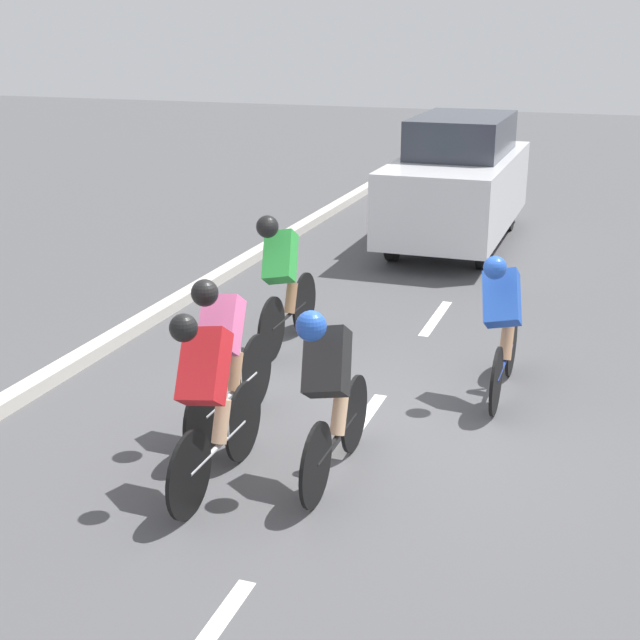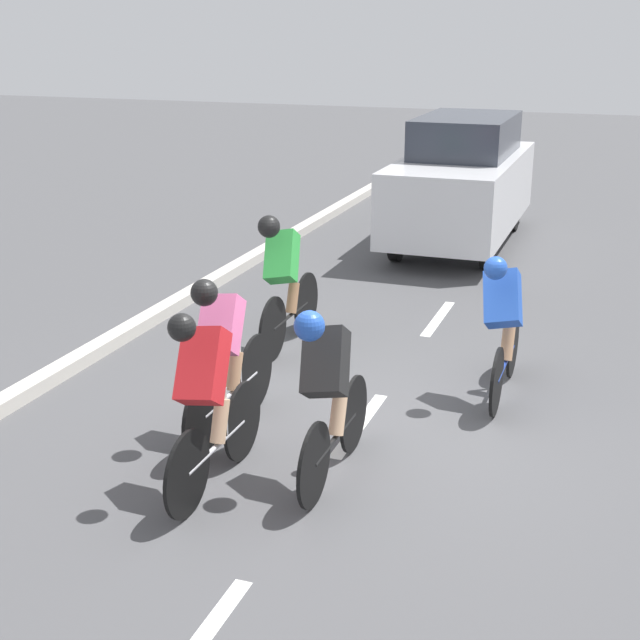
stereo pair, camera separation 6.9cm
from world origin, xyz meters
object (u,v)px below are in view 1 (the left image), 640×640
support_car (458,181)px  cyclist_green (282,277)px  cyclist_red (209,396)px  cyclist_pink (224,353)px  cyclist_black (329,388)px  cyclist_blue (502,321)px

support_car → cyclist_green: bearing=81.1°
cyclist_green → cyclist_red: size_ratio=1.05×
cyclist_pink → cyclist_green: (0.34, -2.21, 0.04)m
cyclist_green → support_car: size_ratio=0.39×
cyclist_black → support_car: support_car is taller
cyclist_pink → cyclist_red: cyclist_red is taller
cyclist_red → cyclist_blue: bearing=-125.3°
cyclist_green → cyclist_pink: bearing=98.9°
support_car → cyclist_red: bearing=88.6°
cyclist_green → support_car: bearing=-98.9°
cyclist_red → support_car: size_ratio=0.38×
cyclist_red → support_car: (-0.21, -8.57, 0.25)m
cyclist_black → cyclist_pink: bearing=-23.1°
cyclist_red → support_car: 8.58m
cyclist_pink → cyclist_black: bearing=156.9°
cyclist_blue → cyclist_red: size_ratio=1.02×
cyclist_green → cyclist_black: (-1.44, 2.68, -0.03)m
cyclist_green → cyclist_blue: 2.51m
cyclist_black → cyclist_red: bearing=28.7°
cyclist_pink → cyclist_blue: cyclist_pink is taller
support_car → cyclist_pink: bearing=86.2°
cyclist_black → cyclist_blue: bearing=-115.5°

